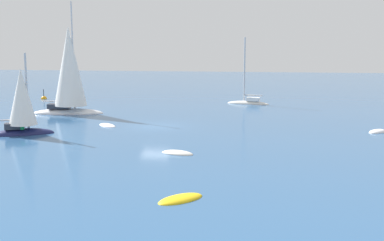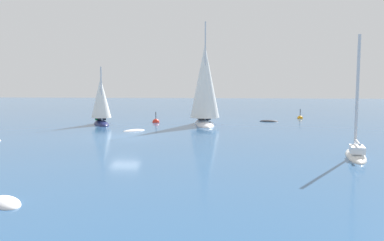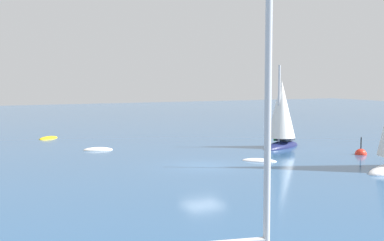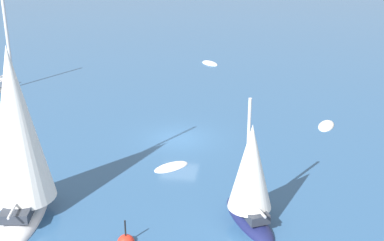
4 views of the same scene
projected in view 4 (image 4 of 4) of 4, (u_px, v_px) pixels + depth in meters
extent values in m
plane|color=#2D5684|center=(179.00, 139.00, 37.68)|extent=(160.00, 160.00, 0.00)
ellipsoid|color=silver|center=(326.00, 126.00, 39.78)|extent=(1.63, 2.44, 0.44)
ellipsoid|color=white|center=(171.00, 167.00, 33.71)|extent=(2.43, 2.38, 0.34)
ellipsoid|color=white|center=(210.00, 64.00, 54.72)|extent=(2.15, 2.13, 0.48)
ellipsoid|color=white|center=(25.00, 214.00, 28.75)|extent=(3.12, 7.47, 1.07)
cube|color=#2D333D|center=(19.00, 209.00, 27.65)|extent=(1.73, 2.37, 0.49)
cylinder|color=silver|center=(16.00, 102.00, 27.22)|extent=(0.15, 0.15, 10.75)
cylinder|color=silver|center=(18.00, 201.00, 27.43)|extent=(0.63, 3.24, 0.12)
cone|color=white|center=(16.00, 125.00, 27.24)|extent=(3.73, 3.73, 8.06)
ellipsoid|color=#191E4C|center=(249.00, 221.00, 28.12)|extent=(3.51, 5.03, 0.99)
cube|color=#2D333D|center=(255.00, 214.00, 27.33)|extent=(1.57, 1.77, 0.46)
cylinder|color=silver|center=(248.00, 155.00, 27.25)|extent=(0.17, 0.17, 5.96)
cylinder|color=silver|center=(255.00, 206.00, 27.13)|extent=(1.12, 2.03, 0.14)
cone|color=white|center=(251.00, 167.00, 27.06)|extent=(2.96, 2.96, 4.47)
cylinder|color=#19994C|center=(259.00, 202.00, 27.92)|extent=(0.32, 0.32, 0.99)
sphere|color=#C8695A|center=(260.00, 191.00, 27.69)|extent=(0.24, 0.24, 0.24)
cylinder|color=black|center=(125.00, 228.00, 26.00)|extent=(0.08, 0.08, 0.82)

